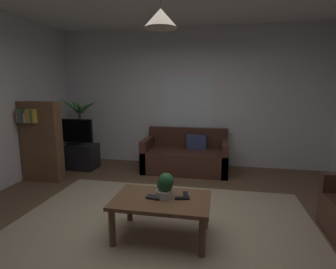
{
  "coord_description": "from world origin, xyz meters",
  "views": [
    {
      "loc": [
        0.63,
        -2.93,
        1.64
      ],
      "look_at": [
        0.0,
        0.3,
        1.05
      ],
      "focal_mm": 28.27,
      "sensor_mm": 36.0,
      "label": 1
    }
  ],
  "objects_px": {
    "remote_on_table_1": "(182,198)",
    "potted_plant_on_table": "(165,185)",
    "couch_under_window": "(186,157)",
    "coffee_table": "(161,204)",
    "tv": "(73,131)",
    "book_on_table_0": "(154,197)",
    "tv_stand": "(75,156)",
    "bookshelf_corner": "(41,140)",
    "pendant_lamp": "(161,18)",
    "potted_palm_corner": "(81,134)",
    "remote_on_table_0": "(186,195)"
  },
  "relations": [
    {
      "from": "couch_under_window",
      "to": "book_on_table_0",
      "type": "relative_size",
      "value": 10.7
    },
    {
      "from": "tv_stand",
      "to": "bookshelf_corner",
      "type": "relative_size",
      "value": 0.64
    },
    {
      "from": "remote_on_table_0",
      "to": "remote_on_table_1",
      "type": "relative_size",
      "value": 1.0
    },
    {
      "from": "couch_under_window",
      "to": "potted_palm_corner",
      "type": "distance_m",
      "value": 2.37
    },
    {
      "from": "potted_plant_on_table",
      "to": "tv_stand",
      "type": "xyz_separation_m",
      "value": [
        -2.32,
        2.09,
        -0.34
      ]
    },
    {
      "from": "pendant_lamp",
      "to": "potted_plant_on_table",
      "type": "bearing_deg",
      "value": 56.69
    },
    {
      "from": "tv_stand",
      "to": "pendant_lamp",
      "type": "height_order",
      "value": "pendant_lamp"
    },
    {
      "from": "book_on_table_0",
      "to": "tv_stand",
      "type": "relative_size",
      "value": 0.17
    },
    {
      "from": "couch_under_window",
      "to": "book_on_table_0",
      "type": "distance_m",
      "value": 2.42
    },
    {
      "from": "book_on_table_0",
      "to": "couch_under_window",
      "type": "bearing_deg",
      "value": 88.88
    },
    {
      "from": "potted_plant_on_table",
      "to": "coffee_table",
      "type": "bearing_deg",
      "value": -123.31
    },
    {
      "from": "coffee_table",
      "to": "potted_plant_on_table",
      "type": "relative_size",
      "value": 3.79
    },
    {
      "from": "remote_on_table_1",
      "to": "tv_stand",
      "type": "height_order",
      "value": "tv_stand"
    },
    {
      "from": "book_on_table_0",
      "to": "potted_plant_on_table",
      "type": "bearing_deg",
      "value": 26.08
    },
    {
      "from": "bookshelf_corner",
      "to": "remote_on_table_1",
      "type": "bearing_deg",
      "value": -26.8
    },
    {
      "from": "potted_palm_corner",
      "to": "remote_on_table_0",
      "type": "bearing_deg",
      "value": -43.1
    },
    {
      "from": "coffee_table",
      "to": "tv_stand",
      "type": "height_order",
      "value": "tv_stand"
    },
    {
      "from": "coffee_table",
      "to": "potted_plant_on_table",
      "type": "height_order",
      "value": "potted_plant_on_table"
    },
    {
      "from": "couch_under_window",
      "to": "coffee_table",
      "type": "height_order",
      "value": "couch_under_window"
    },
    {
      "from": "remote_on_table_1",
      "to": "tv",
      "type": "relative_size",
      "value": 0.19
    },
    {
      "from": "couch_under_window",
      "to": "remote_on_table_1",
      "type": "bearing_deg",
      "value": -83.7
    },
    {
      "from": "book_on_table_0",
      "to": "remote_on_table_1",
      "type": "relative_size",
      "value": 0.95
    },
    {
      "from": "couch_under_window",
      "to": "potted_palm_corner",
      "type": "relative_size",
      "value": 1.11
    },
    {
      "from": "book_on_table_0",
      "to": "remote_on_table_1",
      "type": "bearing_deg",
      "value": 6.68
    },
    {
      "from": "coffee_table",
      "to": "tv_stand",
      "type": "xyz_separation_m",
      "value": [
        -2.28,
        2.14,
        -0.13
      ]
    },
    {
      "from": "book_on_table_0",
      "to": "remote_on_table_0",
      "type": "bearing_deg",
      "value": 21.51
    },
    {
      "from": "tv",
      "to": "potted_palm_corner",
      "type": "xyz_separation_m",
      "value": [
        -0.09,
        0.46,
        -0.13
      ]
    },
    {
      "from": "couch_under_window",
      "to": "remote_on_table_0",
      "type": "relative_size",
      "value": 10.2
    },
    {
      "from": "couch_under_window",
      "to": "tv",
      "type": "bearing_deg",
      "value": -172.68
    },
    {
      "from": "coffee_table",
      "to": "tv",
      "type": "height_order",
      "value": "tv"
    },
    {
      "from": "potted_palm_corner",
      "to": "pendant_lamp",
      "type": "height_order",
      "value": "pendant_lamp"
    },
    {
      "from": "couch_under_window",
      "to": "potted_palm_corner",
      "type": "bearing_deg",
      "value": 175.77
    },
    {
      "from": "coffee_table",
      "to": "tv_stand",
      "type": "relative_size",
      "value": 1.17
    },
    {
      "from": "couch_under_window",
      "to": "bookshelf_corner",
      "type": "height_order",
      "value": "bookshelf_corner"
    },
    {
      "from": "tv_stand",
      "to": "potted_plant_on_table",
      "type": "bearing_deg",
      "value": -42.08
    },
    {
      "from": "potted_palm_corner",
      "to": "pendant_lamp",
      "type": "distance_m",
      "value": 3.88
    },
    {
      "from": "coffee_table",
      "to": "bookshelf_corner",
      "type": "height_order",
      "value": "bookshelf_corner"
    },
    {
      "from": "coffee_table",
      "to": "book_on_table_0",
      "type": "height_order",
      "value": "book_on_table_0"
    },
    {
      "from": "potted_plant_on_table",
      "to": "tv",
      "type": "bearing_deg",
      "value": 138.21
    },
    {
      "from": "tv",
      "to": "coffee_table",
      "type": "bearing_deg",
      "value": -42.85
    },
    {
      "from": "remote_on_table_1",
      "to": "potted_plant_on_table",
      "type": "xyz_separation_m",
      "value": [
        -0.19,
        0.02,
        0.13
      ]
    },
    {
      "from": "coffee_table",
      "to": "tv",
      "type": "relative_size",
      "value": 1.27
    },
    {
      "from": "tv",
      "to": "couch_under_window",
      "type": "bearing_deg",
      "value": 7.32
    },
    {
      "from": "potted_plant_on_table",
      "to": "bookshelf_corner",
      "type": "height_order",
      "value": "bookshelf_corner"
    },
    {
      "from": "remote_on_table_0",
      "to": "pendant_lamp",
      "type": "height_order",
      "value": "pendant_lamp"
    },
    {
      "from": "couch_under_window",
      "to": "book_on_table_0",
      "type": "height_order",
      "value": "couch_under_window"
    },
    {
      "from": "couch_under_window",
      "to": "bookshelf_corner",
      "type": "distance_m",
      "value": 2.67
    },
    {
      "from": "remote_on_table_1",
      "to": "potted_plant_on_table",
      "type": "distance_m",
      "value": 0.23
    },
    {
      "from": "couch_under_window",
      "to": "remote_on_table_1",
      "type": "distance_m",
      "value": 2.4
    },
    {
      "from": "book_on_table_0",
      "to": "pendant_lamp",
      "type": "xyz_separation_m",
      "value": [
        0.09,
        0.01,
        1.84
      ]
    }
  ]
}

